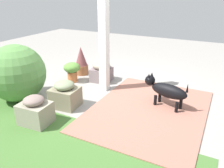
{
  "coord_description": "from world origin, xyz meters",
  "views": [
    {
      "loc": [
        -1.85,
        3.48,
        1.86
      ],
      "look_at": [
        -0.09,
        0.05,
        0.26
      ],
      "focal_mm": 36.38,
      "sensor_mm": 36.0,
      "label": 1
    }
  ],
  "objects": [
    {
      "name": "brick_path",
      "position": [
        -0.87,
        0.23,
        0.01
      ],
      "size": [
        1.8,
        2.4,
        0.02
      ],
      "primitive_type": "cube",
      "color": "#A06656",
      "rests_on": "ground"
    },
    {
      "name": "stone_planter_nearest",
      "position": [
        0.49,
        -0.59,
        0.22
      ],
      "size": [
        0.46,
        0.45,
        0.44
      ],
      "color": "slate",
      "rests_on": "ground"
    },
    {
      "name": "stone_planter_far",
      "position": [
        0.51,
        1.37,
        0.21
      ],
      "size": [
        0.47,
        0.39,
        0.45
      ],
      "color": "gray",
      "rests_on": "ground"
    },
    {
      "name": "porch_pillar",
      "position": [
        0.2,
        -0.19,
        1.02
      ],
      "size": [
        0.15,
        0.15,
        2.05
      ],
      "primitive_type": "cube",
      "color": "white",
      "rests_on": "ground"
    },
    {
      "name": "terracotta_pot_spiky",
      "position": [
        1.13,
        -0.75,
        0.31
      ],
      "size": [
        0.32,
        0.32,
        0.66
      ],
      "color": "#995C38",
      "rests_on": "ground"
    },
    {
      "name": "dog",
      "position": [
        -1.07,
        -0.02,
        0.31
      ],
      "size": [
        0.79,
        0.36,
        0.54
      ],
      "color": "black",
      "rests_on": "ground"
    },
    {
      "name": "round_shrub",
      "position": [
        1.36,
        0.9,
        0.51
      ],
      "size": [
        1.01,
        1.01,
        1.01
      ],
      "primitive_type": "sphere",
      "color": "#568A46",
      "rests_on": "ground"
    },
    {
      "name": "stone_planter_mid",
      "position": [
        0.46,
        0.73,
        0.22
      ],
      "size": [
        0.49,
        0.44,
        0.47
      ],
      "color": "gray",
      "rests_on": "ground"
    },
    {
      "name": "ground_plane",
      "position": [
        0.0,
        0.0,
        0.0
      ],
      "size": [
        12.0,
        12.0,
        0.0
      ],
      "primitive_type": "plane",
      "color": "gray"
    },
    {
      "name": "terracotta_pot_broad",
      "position": [
        1.03,
        -0.25,
        0.27
      ],
      "size": [
        0.36,
        0.36,
        0.43
      ],
      "color": "#B76437",
      "rests_on": "ground"
    }
  ]
}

